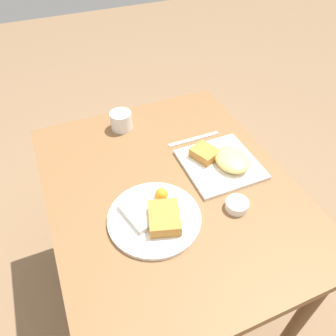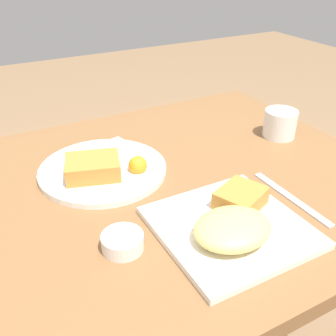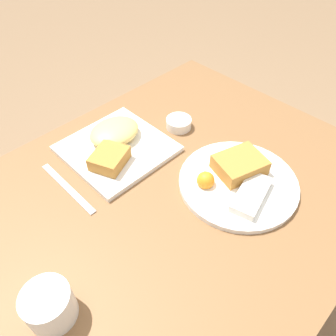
# 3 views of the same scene
# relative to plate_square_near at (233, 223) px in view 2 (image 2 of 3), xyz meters

# --- Properties ---
(dining_table) EXTENTS (1.02, 0.83, 0.74)m
(dining_table) POSITION_rel_plate_square_near_xyz_m (-0.02, 0.22, -0.11)
(dining_table) COLOR brown
(dining_table) RESTS_ON ground_plane
(plate_square_near) EXTENTS (0.26, 0.26, 0.06)m
(plate_square_near) POSITION_rel_plate_square_near_xyz_m (0.00, 0.00, 0.00)
(plate_square_near) COLOR white
(plate_square_near) RESTS_ON dining_table
(plate_oval_far) EXTENTS (0.30, 0.30, 0.05)m
(plate_oval_far) POSITION_rel_plate_square_near_xyz_m (-0.14, 0.32, -0.01)
(plate_oval_far) COLOR white
(plate_oval_far) RESTS_ON dining_table
(sauce_ramekin) EXTENTS (0.08, 0.08, 0.03)m
(sauce_ramekin) POSITION_rel_plate_square_near_xyz_m (-0.20, 0.06, -0.01)
(sauce_ramekin) COLOR white
(sauce_ramekin) RESTS_ON dining_table
(butter_knife) EXTENTS (0.02, 0.22, 0.00)m
(butter_knife) POSITION_rel_plate_square_near_xyz_m (0.18, 0.03, -0.02)
(butter_knife) COLOR silver
(butter_knife) RESTS_ON dining_table
(coffee_mug) EXTENTS (0.09, 0.09, 0.08)m
(coffee_mug) POSITION_rel_plate_square_near_xyz_m (0.36, 0.28, 0.02)
(coffee_mug) COLOR white
(coffee_mug) RESTS_ON dining_table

